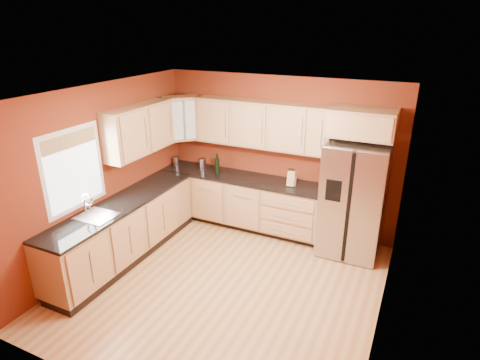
# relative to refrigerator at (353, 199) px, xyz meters

# --- Properties ---
(floor) EXTENTS (4.00, 4.00, 0.00)m
(floor) POSITION_rel_refrigerator_xyz_m (-1.35, -1.62, -0.89)
(floor) COLOR #AD7243
(floor) RESTS_ON ground
(ceiling) EXTENTS (4.00, 4.00, 0.00)m
(ceiling) POSITION_rel_refrigerator_xyz_m (-1.35, -1.62, 1.71)
(ceiling) COLOR white
(ceiling) RESTS_ON wall_back
(wall_back) EXTENTS (4.00, 0.04, 2.60)m
(wall_back) POSITION_rel_refrigerator_xyz_m (-1.35, 0.38, 0.41)
(wall_back) COLOR maroon
(wall_back) RESTS_ON floor
(wall_front) EXTENTS (4.00, 0.04, 2.60)m
(wall_front) POSITION_rel_refrigerator_xyz_m (-1.35, -3.62, 0.41)
(wall_front) COLOR maroon
(wall_front) RESTS_ON floor
(wall_left) EXTENTS (0.04, 4.00, 2.60)m
(wall_left) POSITION_rel_refrigerator_xyz_m (-3.35, -1.62, 0.41)
(wall_left) COLOR maroon
(wall_left) RESTS_ON floor
(wall_right) EXTENTS (0.04, 4.00, 2.60)m
(wall_right) POSITION_rel_refrigerator_xyz_m (0.65, -1.62, 0.41)
(wall_right) COLOR maroon
(wall_right) RESTS_ON floor
(base_cabinets_back) EXTENTS (2.90, 0.60, 0.88)m
(base_cabinets_back) POSITION_rel_refrigerator_xyz_m (-1.90, 0.07, -0.45)
(base_cabinets_back) COLOR #9E7B4C
(base_cabinets_back) RESTS_ON floor
(base_cabinets_left) EXTENTS (0.60, 2.80, 0.88)m
(base_cabinets_left) POSITION_rel_refrigerator_xyz_m (-3.05, -1.62, -0.45)
(base_cabinets_left) COLOR #9E7B4C
(base_cabinets_left) RESTS_ON floor
(countertop_back) EXTENTS (2.90, 0.62, 0.04)m
(countertop_back) POSITION_rel_refrigerator_xyz_m (-1.90, 0.06, 0.01)
(countertop_back) COLOR black
(countertop_back) RESTS_ON base_cabinets_back
(countertop_left) EXTENTS (0.62, 2.80, 0.04)m
(countertop_left) POSITION_rel_refrigerator_xyz_m (-3.04, -1.62, 0.01)
(countertop_left) COLOR black
(countertop_left) RESTS_ON base_cabinets_left
(upper_cabinets_back) EXTENTS (2.30, 0.33, 0.75)m
(upper_cabinets_back) POSITION_rel_refrigerator_xyz_m (-1.60, 0.21, 0.94)
(upper_cabinets_back) COLOR #9E7B4C
(upper_cabinets_back) RESTS_ON wall_back
(upper_cabinets_left) EXTENTS (0.33, 1.35, 0.75)m
(upper_cabinets_left) POSITION_rel_refrigerator_xyz_m (-3.19, -0.90, 0.94)
(upper_cabinets_left) COLOR #9E7B4C
(upper_cabinets_left) RESTS_ON wall_left
(corner_upper_cabinet) EXTENTS (0.67, 0.67, 0.75)m
(corner_upper_cabinet) POSITION_rel_refrigerator_xyz_m (-3.02, 0.04, 0.94)
(corner_upper_cabinet) COLOR #9E7B4C
(corner_upper_cabinet) RESTS_ON wall_back
(over_fridge_cabinet) EXTENTS (0.92, 0.60, 0.40)m
(over_fridge_cabinet) POSITION_rel_refrigerator_xyz_m (0.00, 0.07, 1.16)
(over_fridge_cabinet) COLOR #9E7B4C
(over_fridge_cabinet) RESTS_ON wall_back
(refrigerator) EXTENTS (0.90, 0.75, 1.78)m
(refrigerator) POSITION_rel_refrigerator_xyz_m (0.00, 0.00, 0.00)
(refrigerator) COLOR #A8A9AD
(refrigerator) RESTS_ON floor
(window) EXTENTS (0.03, 0.90, 1.00)m
(window) POSITION_rel_refrigerator_xyz_m (-3.33, -2.12, 0.66)
(window) COLOR white
(window) RESTS_ON wall_left
(sink_faucet) EXTENTS (0.50, 0.42, 0.30)m
(sink_faucet) POSITION_rel_refrigerator_xyz_m (-3.04, -2.12, 0.18)
(sink_faucet) COLOR silver
(sink_faucet) RESTS_ON countertop_left
(canister_left) EXTENTS (0.14, 0.14, 0.18)m
(canister_left) POSITION_rel_refrigerator_xyz_m (-3.20, 0.06, 0.12)
(canister_left) COLOR #A8A9AD
(canister_left) RESTS_ON countertop_back
(canister_right) EXTENTS (0.15, 0.15, 0.21)m
(canister_right) POSITION_rel_refrigerator_xyz_m (-2.67, 0.10, 0.13)
(canister_right) COLOR #A8A9AD
(canister_right) RESTS_ON countertop_back
(wine_bottle_a) EXTENTS (0.09, 0.09, 0.35)m
(wine_bottle_a) POSITION_rel_refrigerator_xyz_m (-2.35, 0.05, 0.21)
(wine_bottle_a) COLOR black
(wine_bottle_a) RESTS_ON countertop_back
(wine_bottle_b) EXTENTS (0.07, 0.07, 0.30)m
(wine_bottle_b) POSITION_rel_refrigerator_xyz_m (-2.38, 0.12, 0.18)
(wine_bottle_b) COLOR black
(wine_bottle_b) RESTS_ON countertop_back
(knife_block) EXTENTS (0.13, 0.12, 0.24)m
(knife_block) POSITION_rel_refrigerator_xyz_m (-0.99, 0.05, 0.15)
(knife_block) COLOR tan
(knife_block) RESTS_ON countertop_back
(soap_dispenser) EXTENTS (0.06, 0.06, 0.19)m
(soap_dispenser) POSITION_rel_refrigerator_xyz_m (-0.95, 0.06, 0.12)
(soap_dispenser) COLOR silver
(soap_dispenser) RESTS_ON countertop_back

